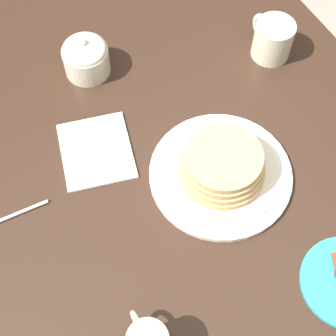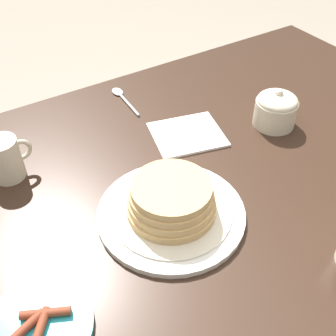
{
  "view_description": "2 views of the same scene",
  "coord_description": "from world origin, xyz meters",
  "px_view_note": "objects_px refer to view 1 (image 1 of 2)",
  "views": [
    {
      "loc": [
        -0.41,
        0.27,
        1.66
      ],
      "look_at": [
        0.01,
        0.04,
        0.81
      ],
      "focal_mm": 55.0,
      "sensor_mm": 36.0,
      "label": 1
    },
    {
      "loc": [
        -0.33,
        -0.49,
        1.38
      ],
      "look_at": [
        0.01,
        0.04,
        0.81
      ],
      "focal_mm": 45.0,
      "sensor_mm": 36.0,
      "label": 2
    }
  ],
  "objects_px": {
    "napkin": "(96,151)",
    "pancake_plate": "(221,168)",
    "coffee_mug": "(272,39)",
    "sugar_bowl": "(86,57)"
  },
  "relations": [
    {
      "from": "napkin",
      "to": "coffee_mug",
      "type": "bearing_deg",
      "value": -83.32
    },
    {
      "from": "pancake_plate",
      "to": "coffee_mug",
      "type": "relative_size",
      "value": 2.39
    },
    {
      "from": "coffee_mug",
      "to": "napkin",
      "type": "height_order",
      "value": "coffee_mug"
    },
    {
      "from": "coffee_mug",
      "to": "napkin",
      "type": "distance_m",
      "value": 0.46
    },
    {
      "from": "pancake_plate",
      "to": "napkin",
      "type": "height_order",
      "value": "pancake_plate"
    },
    {
      "from": "coffee_mug",
      "to": "sugar_bowl",
      "type": "distance_m",
      "value": 0.41
    },
    {
      "from": "coffee_mug",
      "to": "napkin",
      "type": "xyz_separation_m",
      "value": [
        -0.05,
        0.45,
        -0.04
      ]
    },
    {
      "from": "napkin",
      "to": "pancake_plate",
      "type": "bearing_deg",
      "value": -131.13
    },
    {
      "from": "pancake_plate",
      "to": "sugar_bowl",
      "type": "distance_m",
      "value": 0.39
    },
    {
      "from": "coffee_mug",
      "to": "sugar_bowl",
      "type": "relative_size",
      "value": 1.18
    }
  ]
}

